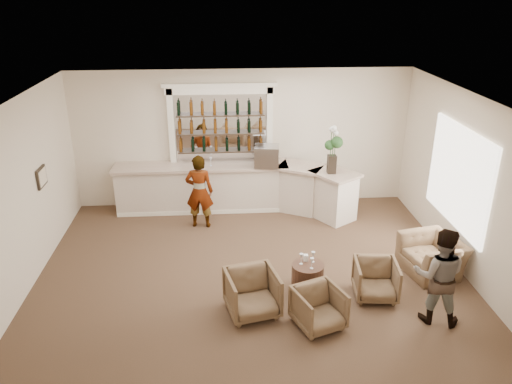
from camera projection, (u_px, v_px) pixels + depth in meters
ground at (252, 276)px, 9.38m from camera, size 8.00×8.00×0.00m
room_shell at (258, 146)px, 9.14m from camera, size 8.04×7.02×3.32m
bar_counter at (237, 188)px, 11.90m from camera, size 5.72×1.80×1.14m
back_bar_alcove at (221, 124)px, 11.70m from camera, size 2.64×0.25×3.00m
cocktail_table at (307, 277)px, 8.90m from camera, size 0.58×0.58×0.50m
sommelier at (199, 191)px, 11.02m from camera, size 0.66×0.47×1.68m
guest at (439, 276)px, 7.87m from camera, size 0.96×0.86×1.64m
armchair_left at (252, 293)px, 8.20m from camera, size 0.98×1.00×0.76m
armchair_center at (319, 308)px, 7.90m from camera, size 0.93×0.94×0.67m
armchair_right at (376, 280)px, 8.65m from camera, size 0.80×0.82×0.68m
armchair_far at (432, 256)px, 9.39m from camera, size 1.15×1.25×0.69m
espresso_machine at (267, 156)px, 11.56m from camera, size 0.61×0.54×0.49m
flower_vase at (333, 147)px, 11.01m from camera, size 0.29×0.29×1.10m
wine_glass_bar_left at (211, 162)px, 11.64m from camera, size 0.07×0.07×0.21m
wine_glass_bar_right at (195, 161)px, 11.65m from camera, size 0.07×0.07×0.21m
wine_glass_tbl_a at (301, 259)px, 8.78m from camera, size 0.07×0.07×0.21m
wine_glass_tbl_b at (313, 257)px, 8.84m from camera, size 0.07×0.07×0.21m
wine_glass_tbl_c at (312, 263)px, 8.65m from camera, size 0.07×0.07×0.21m
napkin_holder at (306, 258)px, 8.91m from camera, size 0.08×0.08×0.12m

